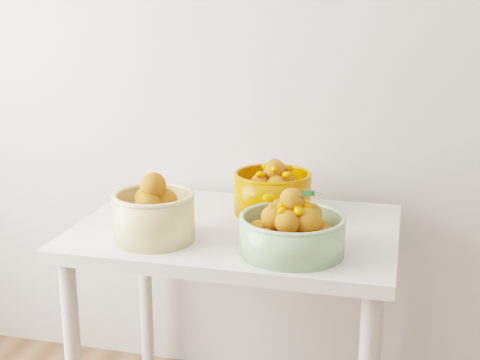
# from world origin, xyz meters

# --- Properties ---
(table) EXTENTS (1.00, 0.70, 0.75)m
(table) POSITION_xyz_m (-0.42, 1.60, 0.65)
(table) COLOR silver
(table) RESTS_ON ground
(bowl_cream) EXTENTS (0.32, 0.32, 0.21)m
(bowl_cream) POSITION_xyz_m (-0.62, 1.42, 0.83)
(bowl_cream) COLOR #D5BF7C
(bowl_cream) RESTS_ON table
(bowl_green) EXTENTS (0.39, 0.39, 0.19)m
(bowl_green) POSITION_xyz_m (-0.21, 1.42, 0.82)
(bowl_green) COLOR #8BB37D
(bowl_green) RESTS_ON table
(bowl_orange) EXTENTS (0.34, 0.34, 0.19)m
(bowl_orange) POSITION_xyz_m (-0.34, 1.76, 0.82)
(bowl_orange) COLOR #CA5500
(bowl_orange) RESTS_ON table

